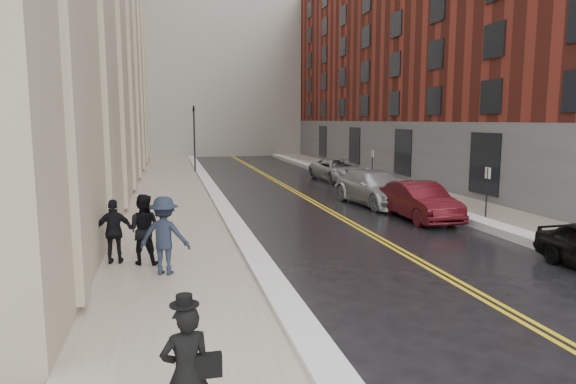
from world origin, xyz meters
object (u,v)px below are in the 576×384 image
car_silver_far (338,170)px  car_maroon (420,201)px  car_silver_near (375,188)px  pedestrian_main (186,373)px  pedestrian_c (115,232)px  pedestrian_a (143,229)px  pedestrian_b (165,236)px

car_silver_far → car_maroon: bearing=-99.9°
car_maroon → car_silver_far: (1.09, 13.74, -0.03)m
car_silver_near → pedestrian_main: size_ratio=3.23×
pedestrian_c → pedestrian_main: bearing=104.3°
car_silver_far → pedestrian_c: pedestrian_c is taller
car_silver_near → pedestrian_a: size_ratio=2.89×
car_silver_near → pedestrian_main: pedestrian_main is taller
car_silver_near → pedestrian_b: bearing=-142.5°
car_silver_far → pedestrian_a: 22.00m
car_maroon → pedestrian_b: size_ratio=2.33×
car_maroon → pedestrian_a: size_ratio=2.42×
pedestrian_c → car_maroon: bearing=-155.2°
pedestrian_a → pedestrian_b: size_ratio=0.96×
pedestrian_main → pedestrian_b: bearing=-98.5°
car_maroon → pedestrian_a: pedestrian_a is taller
car_silver_near → pedestrian_a: 13.69m
pedestrian_a → car_silver_near: bearing=-122.7°
pedestrian_a → pedestrian_b: pedestrian_b is taller
car_maroon → pedestrian_c: (-11.59, -4.53, 0.27)m
car_silver_near → pedestrian_b: (-9.94, -9.87, 0.34)m
pedestrian_b → pedestrian_c: bearing=-27.3°
car_silver_far → pedestrian_b: pedestrian_b is taller
pedestrian_main → pedestrian_b: size_ratio=0.86×
pedestrian_c → car_silver_near: bearing=-139.5°
pedestrian_a → pedestrian_c: size_ratio=1.09×
pedestrian_main → pedestrian_c: 8.73m
car_silver_near → pedestrian_a: (-10.52, -8.76, 0.31)m
pedestrian_b → car_silver_near: bearing=-118.0°
car_maroon → pedestrian_a: 11.82m
car_silver_far → pedestrian_c: size_ratio=3.01×
pedestrian_a → pedestrian_b: bearing=134.9°
pedestrian_b → pedestrian_c: 1.91m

